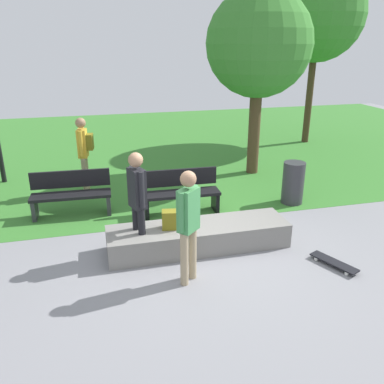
# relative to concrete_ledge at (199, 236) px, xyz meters

# --- Properties ---
(ground_plane) EXTENTS (28.00, 28.00, 0.00)m
(ground_plane) POSITION_rel_concrete_ledge_xyz_m (-0.09, -0.19, -0.22)
(ground_plane) COLOR gray
(grass_lawn) EXTENTS (26.60, 12.78, 0.01)m
(grass_lawn) POSITION_rel_concrete_ledge_xyz_m (-0.09, 7.42, -0.21)
(grass_lawn) COLOR #387A2D
(grass_lawn) RESTS_ON ground_plane
(concrete_ledge) EXTENTS (3.14, 0.81, 0.43)m
(concrete_ledge) POSITION_rel_concrete_ledge_xyz_m (0.00, 0.00, 0.00)
(concrete_ledge) COLOR gray
(concrete_ledge) RESTS_ON ground_plane
(backpack_on_ledge) EXTENTS (0.31, 0.25, 0.32)m
(backpack_on_ledge) POSITION_rel_concrete_ledge_xyz_m (-0.49, 0.01, 0.38)
(backpack_on_ledge) COLOR olive
(backpack_on_ledge) RESTS_ON concrete_ledge
(skater_performing_trick) EXTENTS (0.37, 0.36, 1.75)m
(skater_performing_trick) POSITION_rel_concrete_ledge_xyz_m (-0.42, -0.96, 0.81)
(skater_performing_trick) COLOR tan
(skater_performing_trick) RESTS_ON ground_plane
(skater_watching) EXTENTS (0.29, 0.41, 1.79)m
(skater_watching) POSITION_rel_concrete_ledge_xyz_m (-1.02, 0.02, 0.84)
(skater_watching) COLOR black
(skater_watching) RESTS_ON ground_plane
(skateboard_by_ledge) EXTENTS (0.51, 0.81, 0.08)m
(skateboard_by_ledge) POSITION_rel_concrete_ledge_xyz_m (1.96, -1.13, -0.15)
(skateboard_by_ledge) COLOR black
(skateboard_by_ledge) RESTS_ON ground_plane
(park_bench_near_lamppost) EXTENTS (1.62, 0.54, 0.91)m
(park_bench_near_lamppost) POSITION_rel_concrete_ledge_xyz_m (-2.16, 2.03, 0.27)
(park_bench_near_lamppost) COLOR black
(park_bench_near_lamppost) RESTS_ON ground_plane
(park_bench_far_right) EXTENTS (1.61, 0.51, 0.91)m
(park_bench_far_right) POSITION_rel_concrete_ledge_xyz_m (0.04, 1.57, 0.27)
(park_bench_far_right) COLOR black
(park_bench_far_right) RESTS_ON ground_plane
(tree_tall_oak) EXTENTS (2.63, 2.63, 4.64)m
(tree_tall_oak) POSITION_rel_concrete_ledge_xyz_m (2.54, 3.75, 3.08)
(tree_tall_oak) COLOR #4C3823
(tree_tall_oak) RESTS_ON grass_lawn
(tree_young_birch) EXTENTS (3.00, 3.00, 5.68)m
(tree_young_birch) POSITION_rel_concrete_ledge_xyz_m (5.70, 6.54, 3.95)
(tree_young_birch) COLOR #42301E
(tree_young_birch) RESTS_ON grass_lawn
(trash_bin) EXTENTS (0.47, 0.47, 0.94)m
(trash_bin) POSITION_rel_concrete_ledge_xyz_m (2.56, 1.49, 0.25)
(trash_bin) COLOR #333338
(trash_bin) RESTS_ON ground_plane
(pedestrian_with_backpack) EXTENTS (0.38, 0.43, 1.77)m
(pedestrian_with_backpack) POSITION_rel_concrete_ledge_xyz_m (-1.85, 3.33, 0.86)
(pedestrian_with_backpack) COLOR tan
(pedestrian_with_backpack) RESTS_ON ground_plane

